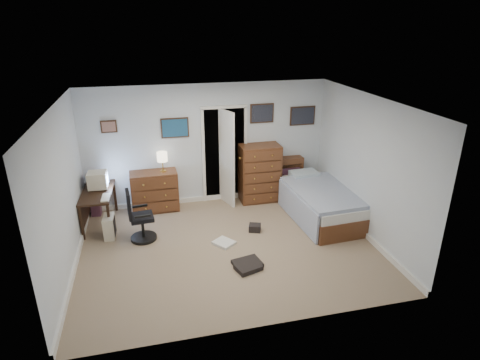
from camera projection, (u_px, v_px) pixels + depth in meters
name	position (u px, v px, depth m)	size (l,w,h in m)	color
floor	(228.00, 247.00, 6.94)	(5.00, 4.00, 0.02)	gray
computer_desk	(94.00, 199.00, 7.50)	(0.59, 1.20, 0.68)	black
crt_monitor	(98.00, 180.00, 7.53)	(0.36, 0.34, 0.33)	beige
keyboard	(106.00, 198.00, 7.18)	(0.14, 0.36, 0.02)	beige
pc_tower	(110.00, 227.00, 7.18)	(0.20, 0.39, 0.41)	beige
office_chair	(139.00, 221.00, 7.02)	(0.50, 0.50, 0.95)	black
media_stack	(94.00, 194.00, 7.89)	(0.18, 0.18, 0.89)	maroon
low_dresser	(155.00, 191.00, 8.14)	(0.93, 0.46, 0.82)	#5C2F1D
table_lamp	(162.00, 157.00, 7.92)	(0.21, 0.21, 0.40)	gold
doorway	(222.00, 151.00, 8.69)	(0.96, 1.12, 2.05)	black
tall_dresser	(260.00, 173.00, 8.51)	(0.84, 0.49, 1.23)	#5C2F1D
headboard_bookcase	(281.00, 176.00, 8.78)	(0.98, 0.29, 0.87)	#5C2F1D
bed	(319.00, 202.00, 7.87)	(1.21, 2.11, 0.67)	#5C2F1D
wall_posters	(235.00, 120.00, 8.19)	(4.38, 0.04, 0.60)	#331E11
floor_clutter	(245.00, 253.00, 6.66)	(1.00, 1.48, 0.14)	black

